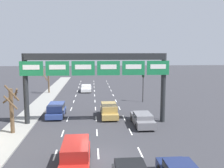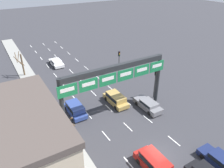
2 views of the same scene
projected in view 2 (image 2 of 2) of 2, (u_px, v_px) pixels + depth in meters
The scene contains 13 objects.
ground_plane at pixel (159, 157), 24.04m from camera, with size 220.00×220.00×0.00m, color #333338.
lane_dashes at pixel (101, 100), 34.22m from camera, with size 6.72×67.00×0.01m.
sign_gantry at pixel (116, 78), 28.12m from camera, with size 15.74×0.70×7.62m.
suv_gold at pixel (116, 98), 33.05m from camera, with size 1.94×4.80×1.58m.
suv_red at pixel (155, 163), 22.08m from camera, with size 1.96×4.77×1.76m.
car_grey at pixel (148, 105), 31.87m from camera, with size 1.91×4.87×1.36m.
suv_blue at pixel (75, 109), 30.69m from camera, with size 1.95×4.47×1.60m.
car_white at pixel (56, 62), 45.94m from camera, with size 1.97×4.83×1.27m.
car_navy at pixel (220, 160), 22.79m from camera, with size 1.90×4.29×1.37m.
traffic_light_near_gantry at pixel (155, 78), 33.37m from camera, with size 0.30×0.35×4.85m.
traffic_light_mid_block at pixel (119, 58), 40.65m from camera, with size 0.30×0.35×4.75m.
tree_bare_closest at pixel (68, 132), 23.83m from camera, with size 1.83×1.86×4.71m.
tree_bare_second at pixel (21, 63), 40.58m from camera, with size 1.54×2.21×4.62m.
Camera 2 is at (-13.31, -12.19, 18.55)m, focal length 35.00 mm.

